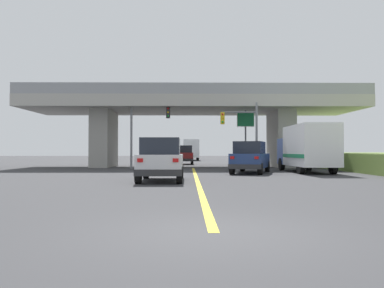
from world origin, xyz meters
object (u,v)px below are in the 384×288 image
Objects in this scene: suv_lead at (161,160)px; traffic_signal_nearside at (244,127)px; box_truck at (307,148)px; traffic_signal_farside at (145,124)px; sedan_oncoming at (185,155)px; highway_sign at (246,126)px; suv_crossing at (250,157)px; semi_truck_distant at (191,150)px.

traffic_signal_nearside is at bearing 65.24° from suv_lead.
box_truck is 1.26× the size of traffic_signal_farside.
sedan_oncoming is 0.76× the size of traffic_signal_farside.
sedan_oncoming is 0.81× the size of traffic_signal_nearside.
highway_sign is (0.45, 2.14, 0.28)m from traffic_signal_nearside.
highway_sign is (5.30, -8.95, 2.60)m from sedan_oncoming.
suv_crossing is 4.08m from box_truck.
traffic_signal_farside is (-8.03, 0.76, 0.31)m from traffic_signal_nearside.
sedan_oncoming is (-8.29, 16.20, -0.62)m from box_truck.
semi_truck_distant is at bearing 102.40° from box_truck.
suv_crossing is (5.27, 6.46, 0.00)m from suv_lead.
traffic_signal_nearside is at bearing 103.79° from suv_crossing.
traffic_signal_nearside is 0.94× the size of traffic_signal_farside.
suv_crossing is 0.90× the size of traffic_signal_farside.
highway_sign reaches higher than box_truck.
sedan_oncoming is at bearing 117.11° from box_truck.
suv_lead is at bearing -141.28° from box_truck.
suv_crossing is at bearing -41.92° from traffic_signal_farside.
highway_sign reaches higher than semi_truck_distant.
highway_sign is (-3.00, 7.24, 1.97)m from box_truck.
box_truck is at bearing 38.72° from suv_lead.
highway_sign is (0.93, 8.16, 2.59)m from suv_crossing.
highway_sign is (6.21, 14.62, 2.59)m from suv_lead.
suv_crossing is at bearing -96.51° from highway_sign.
suv_crossing is 0.95× the size of traffic_signal_nearside.
highway_sign reaches higher than sedan_oncoming.
suv_crossing is 0.68× the size of semi_truck_distant.
box_truck is 6.39m from traffic_signal_nearside.
suv_lead is 16.09m from highway_sign.
highway_sign is 26.94m from semi_truck_distant.
suv_crossing is 1.18× the size of sedan_oncoming.
box_truck reaches higher than sedan_oncoming.
suv_lead is 0.58× the size of semi_truck_distant.
traffic_signal_nearside is (0.48, 6.02, 2.31)m from suv_crossing.
semi_truck_distant is (4.06, 27.88, -1.98)m from traffic_signal_farside.
semi_truck_distant is (-3.49, 34.66, 0.64)m from suv_crossing.
highway_sign reaches higher than suv_crossing.
box_truck is (9.20, 7.38, 0.62)m from suv_lead.
sedan_oncoming is (-4.36, 17.11, -0.01)m from suv_crossing.
suv_lead is 41.17m from semi_truck_distant.
highway_sign is at bearing 112.48° from box_truck.
traffic_signal_farside is at bearing -170.76° from highway_sign.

